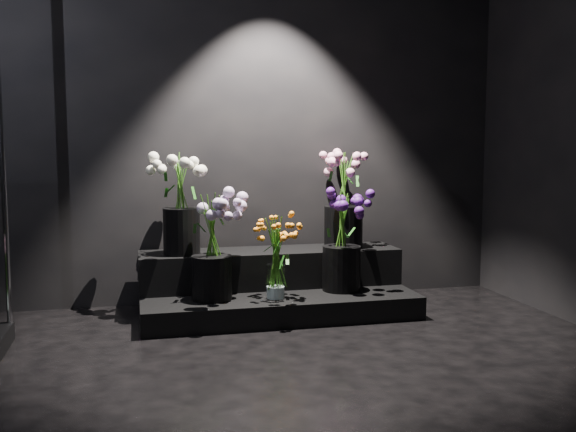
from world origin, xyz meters
name	(u,v)px	position (x,y,z in m)	size (l,w,h in m)	color
floor	(302,408)	(0.00, 0.00, 0.00)	(4.00, 4.00, 0.00)	black
wall_back	(230,105)	(0.00, 2.00, 1.40)	(4.00, 4.00, 0.00)	black
display_riser	(274,286)	(0.23, 1.64, 0.16)	(1.79, 0.79, 0.40)	black
bouquet_orange_bells	(275,256)	(0.18, 1.36, 0.42)	(0.32, 0.32, 0.52)	white
bouquet_lilac	(211,240)	(-0.21, 1.43, 0.53)	(0.43, 0.43, 0.67)	black
bouquet_purple	(342,237)	(0.66, 1.48, 0.51)	(0.43, 0.43, 0.65)	black
bouquet_cream_roses	(181,196)	(-0.38, 1.72, 0.79)	(0.44, 0.44, 0.67)	black
bouquet_pink_roses	(344,196)	(0.76, 1.74, 0.76)	(0.47, 0.47, 0.67)	black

